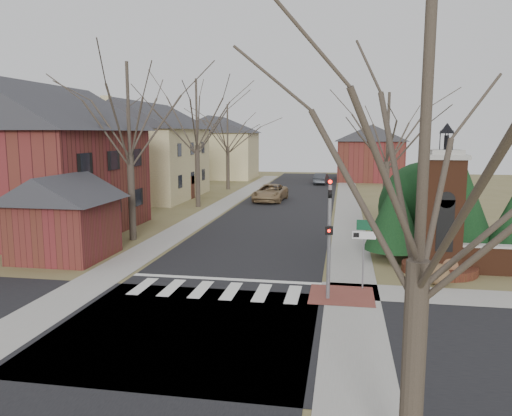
% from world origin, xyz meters
% --- Properties ---
extents(ground, '(120.00, 120.00, 0.00)m').
position_xyz_m(ground, '(0.00, 0.00, 0.00)').
color(ground, brown).
rests_on(ground, ground).
extents(main_street, '(8.00, 70.00, 0.01)m').
position_xyz_m(main_street, '(0.00, 22.00, 0.01)').
color(main_street, black).
rests_on(main_street, ground).
extents(cross_street, '(120.00, 8.00, 0.01)m').
position_xyz_m(cross_street, '(0.00, -3.00, 0.01)').
color(cross_street, black).
rests_on(cross_street, ground).
extents(crosswalk_zone, '(8.00, 2.20, 0.02)m').
position_xyz_m(crosswalk_zone, '(0.00, 0.80, 0.01)').
color(crosswalk_zone, silver).
rests_on(crosswalk_zone, ground).
extents(stop_bar, '(8.00, 0.35, 0.02)m').
position_xyz_m(stop_bar, '(0.00, 2.30, 0.01)').
color(stop_bar, silver).
rests_on(stop_bar, ground).
extents(sidewalk_right_main, '(2.00, 60.00, 0.02)m').
position_xyz_m(sidewalk_right_main, '(5.20, 22.00, 0.01)').
color(sidewalk_right_main, gray).
rests_on(sidewalk_right_main, ground).
extents(sidewalk_left, '(2.00, 60.00, 0.02)m').
position_xyz_m(sidewalk_left, '(-5.20, 22.00, 0.01)').
color(sidewalk_left, gray).
rests_on(sidewalk_left, ground).
extents(curb_apron, '(2.40, 2.40, 0.02)m').
position_xyz_m(curb_apron, '(4.80, 1.00, 0.01)').
color(curb_apron, brown).
rests_on(curb_apron, ground).
extents(traffic_signal_pole, '(0.28, 0.41, 4.50)m').
position_xyz_m(traffic_signal_pole, '(4.30, 0.57, 2.59)').
color(traffic_signal_pole, slate).
rests_on(traffic_signal_pole, ground).
extents(sign_post, '(0.90, 0.07, 2.75)m').
position_xyz_m(sign_post, '(5.59, 1.99, 1.95)').
color(sign_post, slate).
rests_on(sign_post, ground).
extents(brick_gate_monument, '(3.20, 3.20, 6.47)m').
position_xyz_m(brick_gate_monument, '(9.00, 4.99, 2.17)').
color(brick_gate_monument, '#4D2716').
rests_on(brick_gate_monument, ground).
extents(house_brick_left, '(9.80, 11.80, 9.42)m').
position_xyz_m(house_brick_left, '(-13.01, 9.99, 4.66)').
color(house_brick_left, maroon).
rests_on(house_brick_left, ground).
extents(house_stucco_left, '(9.80, 12.80, 9.28)m').
position_xyz_m(house_stucco_left, '(-13.50, 27.00, 4.59)').
color(house_stucco_left, beige).
rests_on(house_stucco_left, ground).
extents(garage_left, '(4.80, 4.80, 4.29)m').
position_xyz_m(garage_left, '(-8.52, 4.49, 2.24)').
color(garage_left, maroon).
rests_on(garage_left, ground).
extents(house_distant_left, '(10.80, 8.80, 8.53)m').
position_xyz_m(house_distant_left, '(-12.01, 48.00, 4.25)').
color(house_distant_left, beige).
rests_on(house_distant_left, ground).
extents(house_distant_right, '(8.80, 8.80, 7.30)m').
position_xyz_m(house_distant_right, '(7.99, 47.99, 3.65)').
color(house_distant_right, maroon).
rests_on(house_distant_right, ground).
extents(evergreen_near, '(2.80, 2.80, 4.10)m').
position_xyz_m(evergreen_near, '(7.20, 7.00, 2.30)').
color(evergreen_near, '#473D33').
rests_on(evergreen_near, ground).
extents(evergreen_mid, '(3.40, 3.40, 4.70)m').
position_xyz_m(evergreen_mid, '(10.50, 8.20, 2.60)').
color(evergreen_mid, '#473D33').
rests_on(evergreen_mid, ground).
extents(evergreen_far, '(2.40, 2.40, 3.30)m').
position_xyz_m(evergreen_far, '(12.50, 7.20, 1.90)').
color(evergreen_far, '#473D33').
rests_on(evergreen_far, ground).
extents(evergreen_mass, '(4.80, 4.80, 4.80)m').
position_xyz_m(evergreen_mass, '(9.00, 9.50, 2.40)').
color(evergreen_mass, black).
rests_on(evergreen_mass, ground).
extents(bare_tree_0, '(8.05, 8.05, 11.15)m').
position_xyz_m(bare_tree_0, '(-7.00, 9.00, 7.70)').
color(bare_tree_0, '#473D33').
rests_on(bare_tree_0, ground).
extents(bare_tree_1, '(8.40, 8.40, 11.64)m').
position_xyz_m(bare_tree_1, '(-7.00, 22.00, 8.03)').
color(bare_tree_1, '#473D33').
rests_on(bare_tree_1, ground).
extents(bare_tree_2, '(7.35, 7.35, 10.19)m').
position_xyz_m(bare_tree_2, '(-7.50, 35.00, 7.03)').
color(bare_tree_2, '#473D33').
rests_on(bare_tree_2, ground).
extents(bare_tree_3, '(7.00, 7.00, 9.70)m').
position_xyz_m(bare_tree_3, '(7.50, 16.00, 6.69)').
color(bare_tree_3, '#473D33').
rests_on(bare_tree_3, ground).
extents(bare_tree_4, '(6.65, 6.65, 9.21)m').
position_xyz_m(bare_tree_4, '(6.00, -9.00, 6.35)').
color(bare_tree_4, '#473D33').
rests_on(bare_tree_4, ground).
extents(pickup_truck, '(2.82, 5.56, 1.51)m').
position_xyz_m(pickup_truck, '(-1.63, 26.39, 0.75)').
color(pickup_truck, '#90744E').
rests_on(pickup_truck, ground).
extents(distant_car, '(1.73, 4.09, 1.31)m').
position_xyz_m(distant_car, '(2.19, 42.07, 0.66)').
color(distant_car, '#383B41').
rests_on(distant_car, ground).
extents(dry_shrub_left, '(0.89, 0.89, 0.89)m').
position_xyz_m(dry_shrub_left, '(8.60, 3.00, 0.44)').
color(dry_shrub_left, brown).
rests_on(dry_shrub_left, ground).
extents(dry_shrub_right, '(0.97, 0.97, 0.97)m').
position_xyz_m(dry_shrub_right, '(9.30, 4.60, 0.48)').
color(dry_shrub_right, brown).
rests_on(dry_shrub_right, ground).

